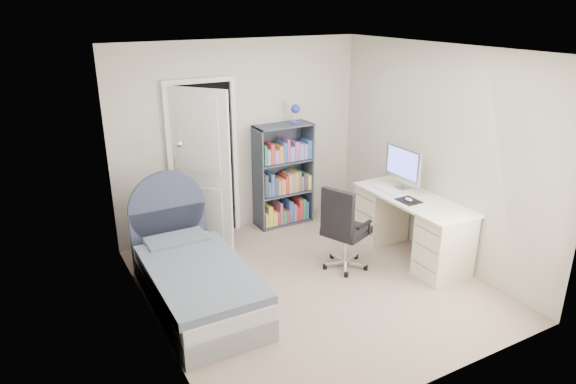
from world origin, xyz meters
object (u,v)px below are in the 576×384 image
bed (195,279)px  bookcase (284,179)px  nightstand (173,221)px  office_chair (343,225)px  desk (411,224)px  floor_lamp (180,208)px

bed → bookcase: size_ratio=1.15×
nightstand → bookcase: 1.61m
nightstand → bookcase: size_ratio=0.33×
nightstand → office_chair: 2.14m
desk → floor_lamp: bearing=148.9°
floor_lamp → office_chair: (1.46, -1.33, -0.03)m
bed → desk: 2.64m
bookcase → bed: bearing=-142.9°
bookcase → office_chair: 1.51m
bookcase → desk: (0.85, -1.61, -0.23)m
nightstand → desk: (2.44, -1.60, 0.05)m
bed → bookcase: bookcase is taller
office_chair → floor_lamp: bearing=137.7°
nightstand → bookcase: bookcase is taller
floor_lamp → office_chair: 1.97m
desk → office_chair: (-0.92, 0.11, 0.14)m
nightstand → bookcase: (1.59, 0.01, 0.28)m
floor_lamp → desk: bearing=-31.1°
bed → bookcase: bearing=37.1°
nightstand → bed: bearing=-97.9°
bed → nightstand: bed is taller
floor_lamp → nightstand: bearing=109.8°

